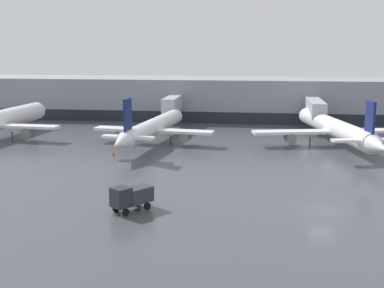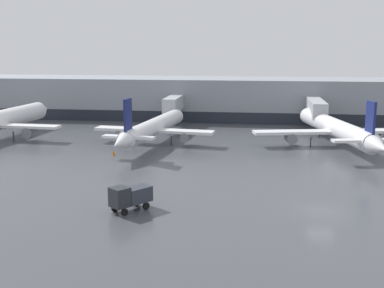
% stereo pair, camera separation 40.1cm
% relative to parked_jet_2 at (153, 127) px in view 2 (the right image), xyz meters
% --- Properties ---
extents(ground_plane, '(320.00, 320.00, 0.00)m').
position_rel_parked_jet_2_xyz_m(ground_plane, '(23.36, -30.32, -2.78)').
color(ground_plane, '#424449').
extents(terminal_building, '(160.00, 30.44, 9.00)m').
position_rel_parked_jet_2_xyz_m(terminal_building, '(23.49, 31.48, 1.71)').
color(terminal_building, gray).
rests_on(terminal_building, ground_plane).
extents(parked_jet_2, '(20.25, 32.52, 8.62)m').
position_rel_parked_jet_2_xyz_m(parked_jet_2, '(0.00, 0.00, 0.00)').
color(parked_jet_2, white).
rests_on(parked_jet_2, ground_plane).
extents(parked_jet_3, '(26.89, 35.44, 8.56)m').
position_rel_parked_jet_2_xyz_m(parked_jet_3, '(29.52, 2.92, 0.02)').
color(parked_jet_3, white).
rests_on(parked_jet_3, ground_plane).
extents(service_truck_3, '(3.89, 4.35, 2.59)m').
position_rel_parked_jet_2_xyz_m(service_truck_3, '(4.91, -32.78, -1.29)').
color(service_truck_3, '#2D333D').
rests_on(service_truck_3, ground_plane).
extents(traffic_cone_0, '(0.45, 0.45, 0.75)m').
position_rel_parked_jet_2_xyz_m(traffic_cone_0, '(-4.10, -8.96, -2.41)').
color(traffic_cone_0, orange).
rests_on(traffic_cone_0, ground_plane).
extents(traffic_cone_1, '(0.39, 0.39, 0.78)m').
position_rel_parked_jet_2_xyz_m(traffic_cone_1, '(32.67, 4.22, -2.39)').
color(traffic_cone_1, orange).
rests_on(traffic_cone_1, ground_plane).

